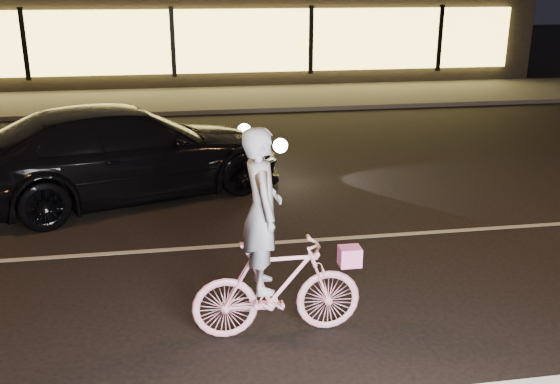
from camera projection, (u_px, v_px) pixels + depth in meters
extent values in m
plane|color=black|center=(187.00, 326.00, 6.48)|extent=(90.00, 90.00, 0.00)
cube|color=gray|center=(183.00, 249.00, 8.35)|extent=(60.00, 0.10, 0.01)
cube|color=#383533|center=(176.00, 100.00, 18.62)|extent=(30.00, 4.00, 0.12)
cube|color=black|center=(172.00, 22.00, 23.61)|extent=(25.00, 8.00, 4.00)
cube|color=#FFD959|center=(173.00, 42.00, 19.91)|extent=(23.00, 0.15, 2.00)
cube|color=black|center=(24.00, 44.00, 19.13)|extent=(0.15, 0.08, 2.20)
cube|color=black|center=(173.00, 42.00, 19.83)|extent=(0.15, 0.08, 2.20)
cube|color=black|center=(311.00, 40.00, 20.54)|extent=(0.15, 0.08, 2.20)
cube|color=black|center=(440.00, 38.00, 21.24)|extent=(0.15, 0.08, 2.20)
imported|color=#F84D86|center=(277.00, 288.00, 6.18)|extent=(1.71, 0.48, 1.03)
imported|color=white|center=(262.00, 210.00, 5.89)|extent=(0.39, 0.59, 1.61)
cube|color=#EE409F|center=(350.00, 256.00, 6.20)|extent=(0.21, 0.18, 0.20)
imported|color=black|center=(126.00, 152.00, 10.21)|extent=(5.65, 3.83, 1.52)
sphere|color=#FFF2BF|center=(244.00, 130.00, 11.99)|extent=(0.25, 0.25, 0.25)
sphere|color=#FFF2BF|center=(280.00, 146.00, 10.85)|extent=(0.25, 0.25, 0.25)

